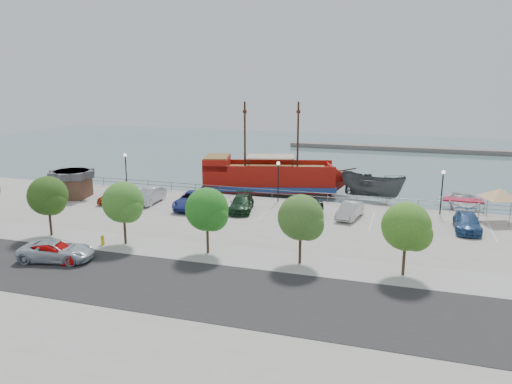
% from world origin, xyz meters
% --- Properties ---
extents(ground, '(160.00, 160.00, 0.00)m').
position_xyz_m(ground, '(0.00, 0.00, -1.00)').
color(ground, slate).
extents(land_slab, '(100.00, 58.00, 1.20)m').
position_xyz_m(land_slab, '(0.00, -21.00, -0.60)').
color(land_slab, '#A09789').
rests_on(land_slab, ground).
extents(street, '(100.00, 8.00, 0.04)m').
position_xyz_m(street, '(0.00, -16.00, 0.01)').
color(street, '#272525').
rests_on(street, land_slab).
extents(sidewalk, '(100.00, 4.00, 0.05)m').
position_xyz_m(sidewalk, '(0.00, -10.00, 0.01)').
color(sidewalk, '#A3A098').
rests_on(sidewalk, land_slab).
extents(seawall_railing, '(50.00, 0.06, 1.00)m').
position_xyz_m(seawall_railing, '(0.00, 7.80, 0.53)').
color(seawall_railing, slate).
rests_on(seawall_railing, land_slab).
extents(far_shore, '(40.00, 3.00, 0.80)m').
position_xyz_m(far_shore, '(10.00, 55.00, -0.60)').
color(far_shore, slate).
rests_on(far_shore, ground).
extents(pirate_ship, '(18.46, 9.19, 11.43)m').
position_xyz_m(pirate_ship, '(-1.82, 14.20, 0.91)').
color(pirate_ship, '#A3120B').
rests_on(pirate_ship, ground).
extents(patrol_boat, '(8.43, 5.85, 3.06)m').
position_xyz_m(patrol_boat, '(9.06, 13.64, 0.53)').
color(patrol_boat, '#46494A').
rests_on(patrol_boat, ground).
extents(speedboat, '(5.18, 7.16, 1.46)m').
position_xyz_m(speedboat, '(18.58, 12.52, -0.27)').
color(speedboat, white).
rests_on(speedboat, ground).
extents(dock_west, '(7.02, 3.13, 0.39)m').
position_xyz_m(dock_west, '(-14.19, 9.20, -0.81)').
color(dock_west, gray).
rests_on(dock_west, ground).
extents(dock_mid, '(8.06, 4.65, 0.44)m').
position_xyz_m(dock_mid, '(7.43, 9.20, -0.78)').
color(dock_mid, gray).
rests_on(dock_mid, ground).
extents(dock_east, '(7.32, 3.23, 0.40)m').
position_xyz_m(dock_east, '(14.94, 9.20, -0.80)').
color(dock_east, gray).
rests_on(dock_east, ground).
extents(shed, '(4.25, 4.25, 2.96)m').
position_xyz_m(shed, '(-21.69, 1.71, 1.58)').
color(shed, '#533626').
rests_on(shed, land_slab).
extents(canopy_tent, '(5.41, 5.41, 3.46)m').
position_xyz_m(canopy_tent, '(20.89, 5.77, 3.01)').
color(canopy_tent, slate).
rests_on(canopy_tent, land_slab).
extents(street_van, '(5.64, 3.45, 1.46)m').
position_xyz_m(street_van, '(-10.73, -14.61, 0.73)').
color(street_van, silver).
rests_on(street_van, street).
extents(street_sedan, '(4.14, 1.56, 1.35)m').
position_xyz_m(street_sedan, '(-10.77, -14.82, 0.67)').
color(street_sedan, '#AD0505').
rests_on(street_sedan, street).
extents(fire_hydrant, '(0.29, 0.29, 0.83)m').
position_xyz_m(fire_hydrant, '(-9.54, -10.80, 0.45)').
color(fire_hydrant, gold).
rests_on(fire_hydrant, sidewalk).
extents(lamp_post_left, '(0.36, 0.36, 4.28)m').
position_xyz_m(lamp_post_left, '(-18.00, 6.50, 2.94)').
color(lamp_post_left, black).
rests_on(lamp_post_left, land_slab).
extents(lamp_post_mid, '(0.36, 0.36, 4.28)m').
position_xyz_m(lamp_post_mid, '(0.00, 6.50, 2.94)').
color(lamp_post_mid, black).
rests_on(lamp_post_mid, land_slab).
extents(lamp_post_right, '(0.36, 0.36, 4.28)m').
position_xyz_m(lamp_post_right, '(16.00, 6.50, 2.94)').
color(lamp_post_right, black).
rests_on(lamp_post_right, land_slab).
extents(tree_b, '(3.30, 3.20, 5.00)m').
position_xyz_m(tree_b, '(-14.85, -10.07, 3.30)').
color(tree_b, '#473321').
rests_on(tree_b, sidewalk).
extents(tree_c, '(3.30, 3.20, 5.00)m').
position_xyz_m(tree_c, '(-7.85, -10.07, 3.30)').
color(tree_c, '#473321').
rests_on(tree_c, sidewalk).
extents(tree_d, '(3.30, 3.20, 5.00)m').
position_xyz_m(tree_d, '(-0.85, -10.07, 3.30)').
color(tree_d, '#473321').
rests_on(tree_d, sidewalk).
extents(tree_e, '(3.30, 3.20, 5.00)m').
position_xyz_m(tree_e, '(6.15, -10.07, 3.30)').
color(tree_e, '#473321').
rests_on(tree_e, sidewalk).
extents(tree_f, '(3.30, 3.20, 5.00)m').
position_xyz_m(tree_f, '(13.15, -10.07, 3.30)').
color(tree_f, '#473321').
rests_on(tree_f, sidewalk).
extents(parked_car_a, '(1.74, 4.14, 1.40)m').
position_xyz_m(parked_car_a, '(-16.47, 1.29, 0.70)').
color(parked_car_a, '#BE3916').
rests_on(parked_car_a, land_slab).
extents(parked_car_b, '(1.86, 4.82, 1.57)m').
position_xyz_m(parked_car_b, '(-12.56, 2.04, 0.78)').
color(parked_car_b, '#B5B8C0').
rests_on(parked_car_b, land_slab).
extents(parked_car_c, '(3.30, 6.06, 1.61)m').
position_xyz_m(parked_car_c, '(-7.58, 1.62, 0.81)').
color(parked_car_c, navy).
rests_on(parked_car_c, land_slab).
extents(parked_car_d, '(3.09, 5.47, 1.49)m').
position_xyz_m(parked_car_d, '(-2.49, 2.04, 0.75)').
color(parked_car_d, '#15321B').
rests_on(parked_car_d, land_slab).
extents(parked_car_e, '(2.69, 4.98, 1.61)m').
position_xyz_m(parked_car_e, '(4.16, 1.50, 0.81)').
color(parked_car_e, black).
rests_on(parked_car_e, land_slab).
extents(parked_car_f, '(2.29, 4.66, 1.47)m').
position_xyz_m(parked_car_f, '(7.94, 2.64, 0.74)').
color(parked_car_f, silver).
rests_on(parked_car_f, land_slab).
extents(parked_car_g, '(3.11, 5.12, 1.33)m').
position_xyz_m(parked_car_g, '(13.02, 1.97, 0.66)').
color(parked_car_g, slate).
rests_on(parked_car_g, land_slab).
extents(parked_car_h, '(2.11, 5.08, 1.47)m').
position_xyz_m(parked_car_h, '(17.96, 1.85, 0.73)').
color(parked_car_h, '#294D7F').
rests_on(parked_car_h, land_slab).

